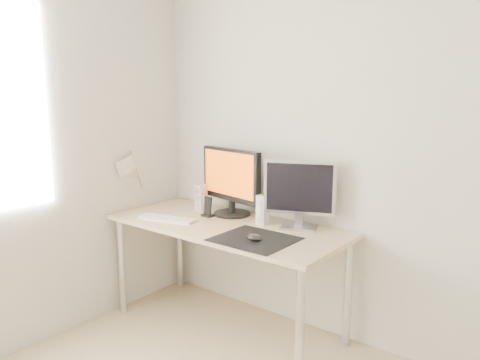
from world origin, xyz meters
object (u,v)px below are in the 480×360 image
Objects in this scene: phone_dock at (208,210)px; desk at (227,235)px; speaker_left at (201,198)px; keyboard at (167,218)px; speaker_right at (263,210)px; mouse at (254,238)px; main_monitor at (231,179)px; second_monitor at (299,191)px.

desk is at bearing -15.25° from phone_dock.
speaker_left reaches higher than keyboard.
desk is at bearing -146.44° from speaker_right.
mouse is 0.37m from speaker_right.
main_monitor is at bearing 54.09° from keyboard.
mouse is at bearing -99.28° from second_monitor.
speaker_right is (0.31, -0.06, -0.16)m from main_monitor.
keyboard is (-0.57, -0.30, -0.09)m from speaker_right.
second_monitor is at bearing 80.72° from mouse.
speaker_right reaches higher than mouse.
main_monitor is 0.51m from keyboard.
speaker_left reaches higher than mouse.
main_monitor is at bearing 142.04° from mouse.
desk is 11.44× the size of phone_dock.
main_monitor is at bearing 169.46° from speaker_right.
speaker_right is at bearing 117.79° from mouse.
speaker_left is at bearing -175.78° from second_monitor.
desk is at bearing 24.51° from keyboard.
phone_dock is at bearing -170.01° from speaker_right.
speaker_left reaches higher than phone_dock.
desk is 0.57m from second_monitor.
desk is 3.67× the size of keyboard.
speaker_right reaches higher than phone_dock.
main_monitor reaches higher than speaker_right.
desk is at bearing 153.11° from mouse.
desk is 0.30m from speaker_right.
main_monitor is 1.26× the size of keyboard.
phone_dock is at bearing -127.23° from main_monitor.
mouse is 0.52× the size of speaker_right.
second_monitor reaches higher than mouse.
speaker_right is (-0.17, 0.32, 0.08)m from mouse.
keyboard is at bearing -125.91° from main_monitor.
main_monitor is 2.80× the size of speaker_left.
second_monitor is 2.21× the size of speaker_left.
phone_dock is (-0.58, 0.24, 0.02)m from mouse.
mouse is at bearing -24.41° from speaker_left.
main_monitor is at bearing 121.33° from desk.
second_monitor is (0.54, 0.01, -0.01)m from main_monitor.
speaker_right is at bearing 33.56° from desk.
speaker_right reaches higher than keyboard.
mouse is 0.23× the size of keyboard.
speaker_left is (-0.72, 0.33, 0.08)m from mouse.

